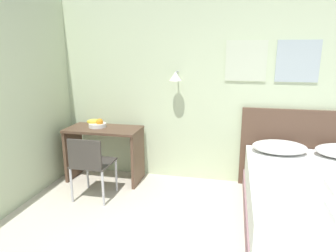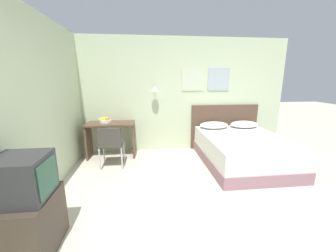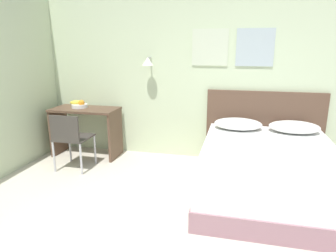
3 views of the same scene
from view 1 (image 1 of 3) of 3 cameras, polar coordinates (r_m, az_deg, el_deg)
wall_back at (r=4.17m, az=9.55°, el=7.10°), size 5.27×0.31×2.65m
bed at (r=3.53m, az=27.64°, el=-13.35°), size 1.56×2.01×0.58m
headboard at (r=4.37m, az=24.66°, el=-4.25°), size 1.68×0.06×1.09m
pillow_left at (r=3.99m, az=20.46°, el=-3.79°), size 0.66×0.44×0.15m
desk at (r=4.37m, az=-12.01°, el=-3.55°), size 1.03×0.53×0.77m
desk_chair at (r=3.81m, az=-14.64°, el=-6.67°), size 0.46×0.46×0.82m
fruit_bowl at (r=4.36m, az=-13.35°, el=0.40°), size 0.28×0.25×0.13m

